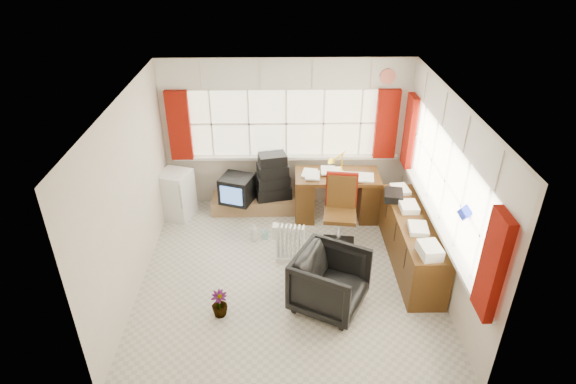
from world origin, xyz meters
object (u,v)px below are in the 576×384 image
Objects in this scene: desk at (337,193)px; desk_lamp at (342,158)px; crt_tv at (237,189)px; mini_fridge at (176,194)px; radiator at (290,247)px; credenza at (412,241)px; task_chair at (340,208)px; tv_bench at (254,203)px; office_chair at (330,281)px.

desk_lamp is at bearing 42.88° from desk.
crt_tv is 0.76× the size of mini_fridge.
radiator is at bearing -34.60° from mini_fridge.
radiator is at bearing -122.86° from desk.
desk_lamp is 0.64× the size of crt_tv.
credenza is at bearing -28.52° from crt_tv.
crt_tv is (-0.85, 1.29, 0.23)m from radiator.
desk_lamp reaches higher than task_chair.
task_chair is 0.81× the size of tv_bench.
credenza is at bearing -33.70° from tv_bench.
desk is 0.97× the size of tv_bench.
desk is 2.23× the size of crt_tv.
crt_tv is (-1.59, 0.83, -0.13)m from task_chair.
crt_tv is (-0.26, -0.14, 0.35)m from tv_bench.
desk_lamp is at bearing -0.11° from mini_fridge.
desk_lamp is 1.72m from credenza.
desk_lamp reaches higher than tv_bench.
desk_lamp reaches higher than crt_tv.
task_chair is 1.72m from tv_bench.
desk is at bearing -3.29° from crt_tv.
desk is 1.58m from credenza.
radiator is 0.75× the size of mini_fridge.
radiator reaches higher than tv_bench.
office_chair is 0.60× the size of tv_bench.
radiator is (-0.84, -1.26, -0.80)m from desk_lamp.
task_chair is 1.42× the size of mini_fridge.
desk_lamp reaches higher than radiator.
tv_bench is 0.46m from crt_tv.
task_chair is at bearing -27.63° from crt_tv.
tv_bench is at bearing 143.81° from task_chair.
tv_bench is 1.75× the size of mini_fridge.
credenza reaches higher than radiator.
desk_lamp is 1.71m from radiator.
credenza is (0.86, -1.35, -0.65)m from desk_lamp.
credenza reaches higher than crt_tv.
credenza is at bearing -54.48° from desk.
crt_tv is at bearing 1.70° from mini_fridge.
desk is 1.70× the size of mini_fridge.
credenza reaches higher than desk.
crt_tv reaches higher than tv_bench.
desk reaches higher than mini_fridge.
office_chair is at bearing -65.84° from tv_bench.
credenza is (0.92, -1.29, -0.04)m from desk.
task_chair is at bearing -92.30° from desk.
mini_fridge is (-2.31, 2.18, 0.02)m from office_chair.
desk is 3.48× the size of desk_lamp.
desk reaches higher than tv_bench.
task_chair is (-0.03, -0.74, 0.17)m from desk.
task_chair is at bearing 150.03° from credenza.
mini_fridge reaches higher than radiator.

